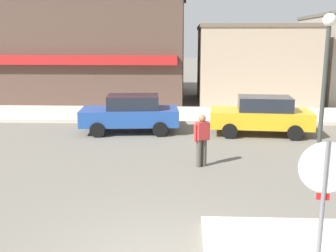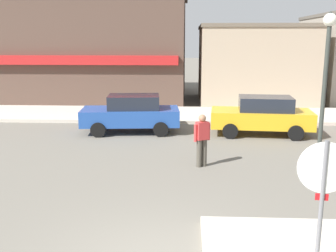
{
  "view_description": "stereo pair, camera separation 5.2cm",
  "coord_description": "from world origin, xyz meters",
  "px_view_note": "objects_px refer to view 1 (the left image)",
  "views": [
    {
      "loc": [
        0.33,
        -5.88,
        3.78
      ],
      "look_at": [
        -0.13,
        4.5,
        1.5
      ],
      "focal_mm": 42.0,
      "sensor_mm": 36.0,
      "label": 1
    },
    {
      "loc": [
        0.38,
        -5.87,
        3.78
      ],
      "look_at": [
        -0.13,
        4.5,
        1.5
      ],
      "focal_mm": 42.0,
      "sensor_mm": 36.0,
      "label": 2
    }
  ],
  "objects_px": {
    "parked_car_nearest": "(131,113)",
    "pedestrian_crossing_near": "(202,139)",
    "lamp_post": "(325,70)",
    "parked_car_second": "(261,115)",
    "stop_sign": "(324,189)"
  },
  "relations": [
    {
      "from": "parked_car_nearest",
      "to": "pedestrian_crossing_near",
      "type": "xyz_separation_m",
      "value": [
        2.77,
        -4.44,
        0.06
      ]
    },
    {
      "from": "parked_car_nearest",
      "to": "lamp_post",
      "type": "bearing_deg",
      "value": -38.31
    },
    {
      "from": "parked_car_second",
      "to": "parked_car_nearest",
      "type": "bearing_deg",
      "value": 178.11
    },
    {
      "from": "parked_car_nearest",
      "to": "parked_car_second",
      "type": "distance_m",
      "value": 5.35
    },
    {
      "from": "stop_sign",
      "to": "parked_car_second",
      "type": "relative_size",
      "value": 0.56
    },
    {
      "from": "pedestrian_crossing_near",
      "to": "lamp_post",
      "type": "bearing_deg",
      "value": -6.73
    },
    {
      "from": "lamp_post",
      "to": "parked_car_nearest",
      "type": "bearing_deg",
      "value": 141.69
    },
    {
      "from": "stop_sign",
      "to": "lamp_post",
      "type": "distance_m",
      "value": 5.72
    },
    {
      "from": "parked_car_second",
      "to": "pedestrian_crossing_near",
      "type": "distance_m",
      "value": 4.98
    },
    {
      "from": "parked_car_second",
      "to": "pedestrian_crossing_near",
      "type": "bearing_deg",
      "value": -121.13
    },
    {
      "from": "parked_car_nearest",
      "to": "parked_car_second",
      "type": "bearing_deg",
      "value": -1.89
    },
    {
      "from": "stop_sign",
      "to": "pedestrian_crossing_near",
      "type": "bearing_deg",
      "value": 106.27
    },
    {
      "from": "stop_sign",
      "to": "lamp_post",
      "type": "bearing_deg",
      "value": 72.11
    },
    {
      "from": "parked_car_second",
      "to": "pedestrian_crossing_near",
      "type": "height_order",
      "value": "pedestrian_crossing_near"
    },
    {
      "from": "lamp_post",
      "to": "parked_car_nearest",
      "type": "xyz_separation_m",
      "value": [
        -6.13,
        4.84,
        -2.15
      ]
    }
  ]
}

